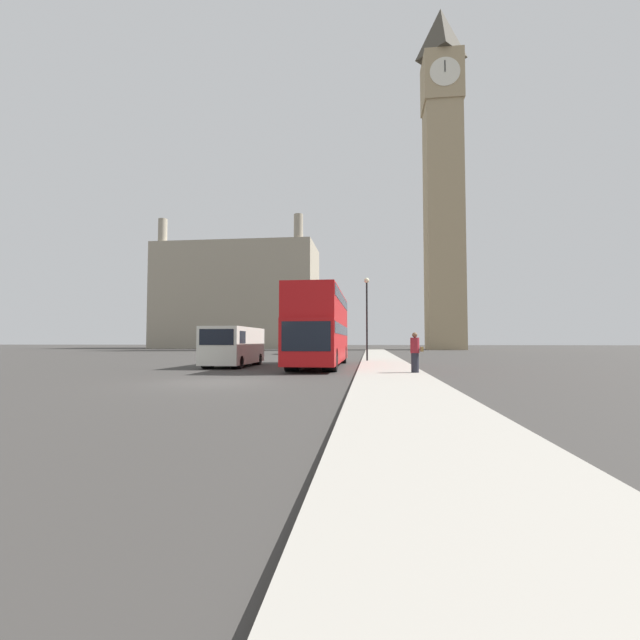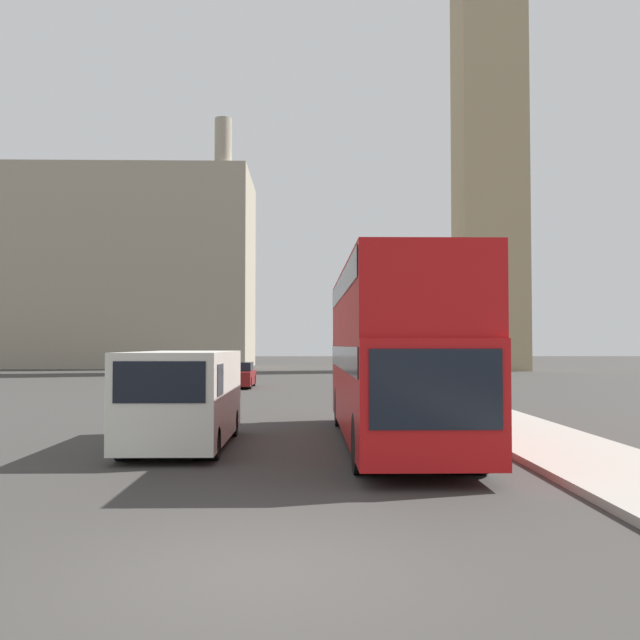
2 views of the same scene
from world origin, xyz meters
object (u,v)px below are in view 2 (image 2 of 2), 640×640
at_px(clock_tower, 488,51).
at_px(red_double_decker_bus, 393,347).
at_px(parked_sedan, 238,376).
at_px(white_van, 183,396).
at_px(street_lamp, 457,299).

bearing_deg(clock_tower, red_double_decker_bus, -107.13).
relative_size(clock_tower, parked_sedan, 13.09).
xyz_separation_m(red_double_decker_bus, white_van, (-5.08, -0.40, -1.15)).
xyz_separation_m(clock_tower, parked_sedan, (-22.00, -28.24, -30.99)).
relative_size(street_lamp, parked_sedan, 1.21).
distance_m(white_van, parked_sedan, 24.05).
relative_size(white_van, street_lamp, 1.03).
relative_size(red_double_decker_bus, white_van, 1.96).
bearing_deg(white_van, clock_tower, 68.05).
height_order(white_van, street_lamp, street_lamp).
distance_m(clock_tower, parked_sedan, 47.35).
xyz_separation_m(clock_tower, red_double_decker_bus, (-15.98, -51.86, -29.28)).
bearing_deg(street_lamp, parked_sedan, 114.91).
xyz_separation_m(red_double_decker_bus, street_lamp, (2.66, 4.93, 1.52)).
distance_m(street_lamp, parked_sedan, 20.86).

